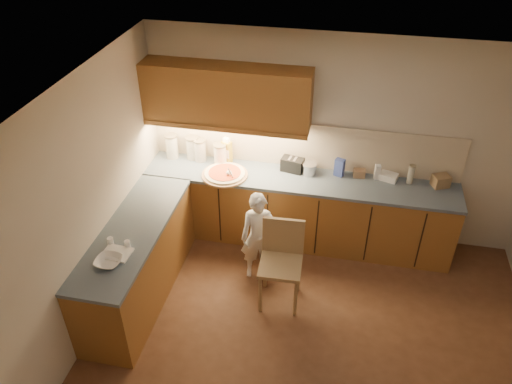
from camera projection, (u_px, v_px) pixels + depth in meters
The scene contains 24 objects.
room at pixel (322, 217), 4.10m from camera, with size 4.54×4.50×2.62m.
l_counter at pixel (247, 226), 5.95m from camera, with size 3.77×2.62×0.92m.
backsplash at pixel (303, 146), 6.03m from camera, with size 3.75×0.02×0.58m, color beige.
upper_cabinets at pixel (226, 96), 5.68m from camera, with size 1.95×0.36×0.73m.
pizza_on_board at pixel (225, 174), 5.99m from camera, with size 0.56×0.56×0.22m.
child at pixel (259, 237), 5.63m from camera, with size 0.41×0.27×1.12m, color white.
wooden_chair at pixel (282, 257), 5.33m from camera, with size 0.47×0.47×0.99m.
mixing_bowl at pixel (109, 262), 4.72m from camera, with size 0.25×0.25×0.06m, color white.
canister_a at pixel (172, 146), 6.27m from camera, with size 0.16×0.16×0.32m.
canister_b at pixel (193, 147), 6.27m from camera, with size 0.17×0.17×0.30m.
canister_c at pixel (200, 150), 6.22m from camera, with size 0.15×0.15×0.29m.
canister_d at pixel (220, 154), 6.16m from camera, with size 0.17×0.17×0.28m.
oil_jug at pixel (227, 151), 6.18m from camera, with size 0.14×0.12×0.34m.
toaster at pixel (292, 165), 6.06m from camera, with size 0.29×0.20×0.17m.
steel_pot at pixel (309, 168), 6.01m from camera, with size 0.19×0.19×0.14m.
blue_box at pixel (339, 167), 5.96m from camera, with size 0.11×0.08×0.22m, color #3549A0.
card_box_a at pixel (359, 173), 5.96m from camera, with size 0.14×0.10×0.10m, color #A27A57.
white_bottle at pixel (377, 172), 5.90m from camera, with size 0.06×0.06×0.19m, color white.
flat_pack at pixel (389, 177), 5.92m from camera, with size 0.20×0.14×0.08m, color white.
tall_jar at pixel (411, 174), 5.81m from camera, with size 0.08×0.08×0.24m.
card_box_b at pixel (441, 181), 5.79m from camera, with size 0.19×0.14×0.14m, color #9F7F55.
dough_cloth at pixel (117, 253), 4.85m from camera, with size 0.27×0.21×0.02m, color white.
spice_jar_a at pixel (110, 241), 4.96m from camera, with size 0.06×0.06×0.08m, color white.
spice_jar_b at pixel (127, 244), 4.92m from camera, with size 0.06×0.06×0.08m, color white.
Camera 1 is at (0.13, -3.29, 4.20)m, focal length 35.00 mm.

